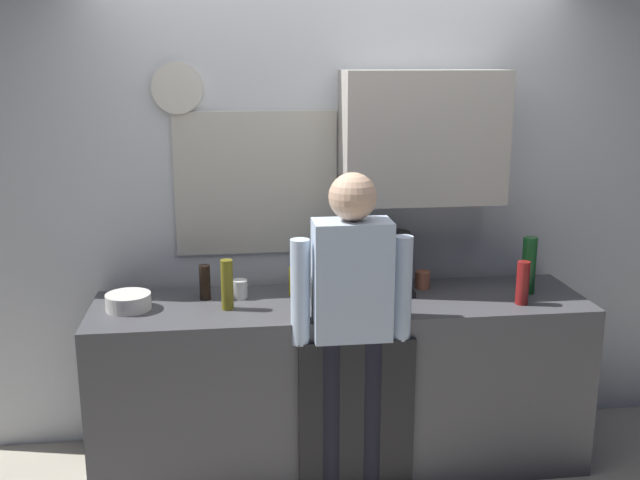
{
  "coord_description": "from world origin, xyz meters",
  "views": [
    {
      "loc": [
        -0.55,
        -3.2,
        2.09
      ],
      "look_at": [
        -0.12,
        0.25,
        1.23
      ],
      "focal_mm": 41.21,
      "sensor_mm": 36.0,
      "label": 1
    }
  ],
  "objects_px": {
    "bottle_green_wine": "(529,265)",
    "cup_terracotta_mug": "(423,280)",
    "bottle_olive_oil": "(227,285)",
    "cup_blue_mug": "(362,301)",
    "coffee_maker": "(392,265)",
    "cup_white_mug": "(240,289)",
    "person_at_sink": "(351,311)",
    "mixing_bowl": "(128,302)",
    "dish_soap": "(294,281)",
    "bottle_amber_beer": "(301,295)",
    "potted_plant": "(336,269)",
    "bottle_dark_sauce": "(205,282)",
    "bottle_red_vinegar": "(523,283)"
  },
  "relations": [
    {
      "from": "cup_blue_mug",
      "to": "cup_white_mug",
      "type": "height_order",
      "value": "cup_blue_mug"
    },
    {
      "from": "bottle_amber_beer",
      "to": "cup_white_mug",
      "type": "height_order",
      "value": "bottle_amber_beer"
    },
    {
      "from": "cup_white_mug",
      "to": "dish_soap",
      "type": "height_order",
      "value": "dish_soap"
    },
    {
      "from": "mixing_bowl",
      "to": "person_at_sink",
      "type": "xyz_separation_m",
      "value": [
        1.06,
        -0.3,
        0.01
      ]
    },
    {
      "from": "cup_white_mug",
      "to": "cup_blue_mug",
      "type": "bearing_deg",
      "value": -25.02
    },
    {
      "from": "bottle_olive_oil",
      "to": "cup_blue_mug",
      "type": "bearing_deg",
      "value": -9.41
    },
    {
      "from": "coffee_maker",
      "to": "potted_plant",
      "type": "xyz_separation_m",
      "value": [
        -0.3,
        0.01,
        -0.01
      ]
    },
    {
      "from": "bottle_green_wine",
      "to": "person_at_sink",
      "type": "distance_m",
      "value": 1.04
    },
    {
      "from": "bottle_green_wine",
      "to": "coffee_maker",
      "type": "bearing_deg",
      "value": 171.18
    },
    {
      "from": "cup_white_mug",
      "to": "person_at_sink",
      "type": "height_order",
      "value": "person_at_sink"
    },
    {
      "from": "cup_white_mug",
      "to": "dish_soap",
      "type": "distance_m",
      "value": 0.28
    },
    {
      "from": "bottle_red_vinegar",
      "to": "dish_soap",
      "type": "xyz_separation_m",
      "value": [
        -1.12,
        0.28,
        -0.03
      ]
    },
    {
      "from": "bottle_amber_beer",
      "to": "cup_white_mug",
      "type": "bearing_deg",
      "value": 129.04
    },
    {
      "from": "cup_blue_mug",
      "to": "person_at_sink",
      "type": "xyz_separation_m",
      "value": [
        -0.08,
        -0.14,
        0.0
      ]
    },
    {
      "from": "bottle_green_wine",
      "to": "mixing_bowl",
      "type": "relative_size",
      "value": 1.36
    },
    {
      "from": "bottle_green_wine",
      "to": "cup_terracotta_mug",
      "type": "bearing_deg",
      "value": 163.79
    },
    {
      "from": "coffee_maker",
      "to": "bottle_olive_oil",
      "type": "bearing_deg",
      "value": -168.78
    },
    {
      "from": "bottle_olive_oil",
      "to": "dish_soap",
      "type": "height_order",
      "value": "bottle_olive_oil"
    },
    {
      "from": "bottle_green_wine",
      "to": "potted_plant",
      "type": "height_order",
      "value": "bottle_green_wine"
    },
    {
      "from": "bottle_green_wine",
      "to": "bottle_olive_oil",
      "type": "bearing_deg",
      "value": -177.74
    },
    {
      "from": "bottle_olive_oil",
      "to": "person_at_sink",
      "type": "height_order",
      "value": "person_at_sink"
    },
    {
      "from": "coffee_maker",
      "to": "cup_white_mug",
      "type": "height_order",
      "value": "coffee_maker"
    },
    {
      "from": "coffee_maker",
      "to": "bottle_dark_sauce",
      "type": "distance_m",
      "value": 0.97
    },
    {
      "from": "bottle_red_vinegar",
      "to": "potted_plant",
      "type": "height_order",
      "value": "potted_plant"
    },
    {
      "from": "cup_terracotta_mug",
      "to": "person_at_sink",
      "type": "height_order",
      "value": "person_at_sink"
    },
    {
      "from": "cup_white_mug",
      "to": "bottle_red_vinegar",
      "type": "bearing_deg",
      "value": -11.01
    },
    {
      "from": "bottle_amber_beer",
      "to": "cup_blue_mug",
      "type": "xyz_separation_m",
      "value": [
        0.31,
        0.07,
        -0.06
      ]
    },
    {
      "from": "coffee_maker",
      "to": "bottle_green_wine",
      "type": "height_order",
      "value": "coffee_maker"
    },
    {
      "from": "bottle_green_wine",
      "to": "person_at_sink",
      "type": "height_order",
      "value": "person_at_sink"
    },
    {
      "from": "bottle_dark_sauce",
      "to": "cup_white_mug",
      "type": "bearing_deg",
      "value": -0.06
    },
    {
      "from": "bottle_amber_beer",
      "to": "bottle_dark_sauce",
      "type": "height_order",
      "value": "bottle_amber_beer"
    },
    {
      "from": "cup_white_mug",
      "to": "dish_soap",
      "type": "xyz_separation_m",
      "value": [
        0.28,
        0.01,
        0.03
      ]
    },
    {
      "from": "bottle_amber_beer",
      "to": "bottle_red_vinegar",
      "type": "distance_m",
      "value": 1.12
    },
    {
      "from": "coffee_maker",
      "to": "cup_terracotta_mug",
      "type": "xyz_separation_m",
      "value": [
        0.18,
        0.04,
        -0.1
      ]
    },
    {
      "from": "bottle_red_vinegar",
      "to": "cup_terracotta_mug",
      "type": "xyz_separation_m",
      "value": [
        -0.42,
        0.32,
        -0.06
      ]
    },
    {
      "from": "coffee_maker",
      "to": "mixing_bowl",
      "type": "bearing_deg",
      "value": -175.08
    },
    {
      "from": "person_at_sink",
      "to": "dish_soap",
      "type": "bearing_deg",
      "value": 118.1
    },
    {
      "from": "bottle_olive_oil",
      "to": "mixing_bowl",
      "type": "xyz_separation_m",
      "value": [
        -0.48,
        0.05,
        -0.08
      ]
    },
    {
      "from": "person_at_sink",
      "to": "potted_plant",
      "type": "bearing_deg",
      "value": 90.74
    },
    {
      "from": "mixing_bowl",
      "to": "cup_terracotta_mug",
      "type": "bearing_deg",
      "value": 5.96
    },
    {
      "from": "person_at_sink",
      "to": "coffee_maker",
      "type": "bearing_deg",
      "value": 54.95
    },
    {
      "from": "cup_white_mug",
      "to": "mixing_bowl",
      "type": "height_order",
      "value": "cup_white_mug"
    },
    {
      "from": "potted_plant",
      "to": "coffee_maker",
      "type": "bearing_deg",
      "value": -2.5
    },
    {
      "from": "coffee_maker",
      "to": "dish_soap",
      "type": "distance_m",
      "value": 0.52
    },
    {
      "from": "cup_blue_mug",
      "to": "cup_white_mug",
      "type": "xyz_separation_m",
      "value": [
        -0.59,
        0.27,
        -0.0
      ]
    },
    {
      "from": "cup_white_mug",
      "to": "potted_plant",
      "type": "distance_m",
      "value": 0.51
    },
    {
      "from": "cup_blue_mug",
      "to": "mixing_bowl",
      "type": "bearing_deg",
      "value": 171.83
    },
    {
      "from": "coffee_maker",
      "to": "bottle_olive_oil",
      "type": "relative_size",
      "value": 1.32
    },
    {
      "from": "bottle_amber_beer",
      "to": "cup_white_mug",
      "type": "distance_m",
      "value": 0.45
    },
    {
      "from": "potted_plant",
      "to": "dish_soap",
      "type": "xyz_separation_m",
      "value": [
        -0.22,
        -0.01,
        -0.05
      ]
    }
  ]
}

